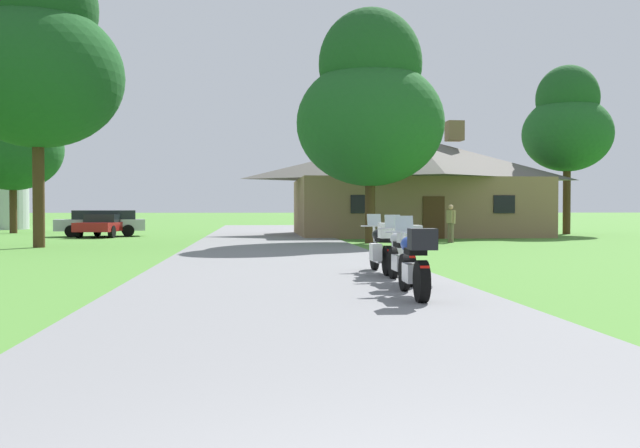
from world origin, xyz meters
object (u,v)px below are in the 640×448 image
(motorcycle_blue_nearest_to_camera, at_px, (414,263))
(tree_left_near, at_px, (37,55))
(bystander_tan_shirt_near_lodge, at_px, (451,221))
(tree_by_lodge_front, at_px, (370,106))
(tree_right_of_lodge, at_px, (567,124))
(motorcycle_black_farthest_in_row, at_px, (383,249))
(metal_silo_distant, at_px, (1,175))
(motorcycle_silver_second_in_row, at_px, (402,254))
(parked_silver_suv_far_left, at_px, (101,222))
(tree_left_far, at_px, (13,137))
(parked_red_sedan_far_left, at_px, (105,225))

(motorcycle_blue_nearest_to_camera, distance_m, tree_left_near, 20.75)
(tree_left_near, bearing_deg, bystander_tan_shirt_near_lodge, 7.72)
(tree_by_lodge_front, height_order, tree_right_of_lodge, tree_by_lodge_front)
(motorcycle_black_farthest_in_row, height_order, metal_silo_distant, metal_silo_distant)
(motorcycle_silver_second_in_row, xyz_separation_m, tree_left_near, (-11.00, 14.34, 6.70))
(motorcycle_silver_second_in_row, bearing_deg, parked_silver_suv_far_left, 113.89)
(motorcycle_black_farthest_in_row, height_order, tree_left_near, tree_left_near)
(motorcycle_blue_nearest_to_camera, height_order, parked_silver_suv_far_left, parked_silver_suv_far_left)
(motorcycle_blue_nearest_to_camera, bearing_deg, tree_right_of_lodge, 62.80)
(tree_by_lodge_front, distance_m, tree_left_far, 24.00)
(motorcycle_silver_second_in_row, height_order, parked_red_sedan_far_left, motorcycle_silver_second_in_row)
(bystander_tan_shirt_near_lodge, xyz_separation_m, tree_by_lodge_front, (-3.60, -0.06, 5.00))
(tree_left_near, xyz_separation_m, parked_silver_suv_far_left, (0.04, 10.65, -6.55))
(bystander_tan_shirt_near_lodge, relative_size, tree_by_lodge_front, 0.16)
(parked_silver_suv_far_left, distance_m, parked_red_sedan_far_left, 0.80)
(motorcycle_silver_second_in_row, relative_size, parked_red_sedan_far_left, 0.47)
(tree_by_lodge_front, bearing_deg, motorcycle_silver_second_in_row, -97.58)
(bystander_tan_shirt_near_lodge, relative_size, tree_right_of_lodge, 0.17)
(metal_silo_distant, bearing_deg, motorcycle_blue_nearest_to_camera, -63.20)
(tree_left_near, height_order, parked_red_sedan_far_left, tree_left_near)
(bystander_tan_shirt_near_lodge, relative_size, tree_left_far, 0.17)
(motorcycle_silver_second_in_row, relative_size, tree_right_of_lodge, 0.21)
(motorcycle_blue_nearest_to_camera, distance_m, metal_silo_distant, 46.18)
(motorcycle_blue_nearest_to_camera, xyz_separation_m, tree_left_far, (-17.09, 32.58, 5.22))
(tree_right_of_lodge, bearing_deg, tree_left_far, 172.30)
(motorcycle_black_farthest_in_row, bearing_deg, tree_by_lodge_front, 79.94)
(motorcycle_blue_nearest_to_camera, xyz_separation_m, parked_silver_suv_far_left, (-10.70, 27.10, 0.16))
(motorcycle_silver_second_in_row, distance_m, tree_left_near, 19.27)
(metal_silo_distant, bearing_deg, tree_left_near, -67.88)
(metal_silo_distant, height_order, parked_silver_suv_far_left, metal_silo_distant)
(motorcycle_black_farthest_in_row, distance_m, metal_silo_distant, 42.76)
(tree_by_lodge_front, height_order, tree_left_far, tree_by_lodge_front)
(motorcycle_black_farthest_in_row, height_order, tree_left_far, tree_left_far)
(motorcycle_silver_second_in_row, distance_m, parked_silver_suv_far_left, 27.29)
(tree_left_far, bearing_deg, motorcycle_black_farthest_in_row, -58.71)
(tree_left_far, bearing_deg, tree_left_near, -68.52)
(motorcycle_black_farthest_in_row, bearing_deg, parked_red_sedan_far_left, 113.96)
(bystander_tan_shirt_near_lodge, xyz_separation_m, metal_silo_distant, (-26.83, 22.39, 3.01))
(motorcycle_black_farthest_in_row, relative_size, tree_left_far, 0.21)
(tree_by_lodge_front, bearing_deg, tree_right_of_lodge, 35.41)
(tree_by_lodge_front, bearing_deg, bystander_tan_shirt_near_lodge, 0.95)
(motorcycle_black_farthest_in_row, height_order, tree_by_lodge_front, tree_by_lodge_front)
(tree_left_far, height_order, parked_silver_suv_far_left, tree_left_far)
(tree_by_lodge_front, bearing_deg, motorcycle_blue_nearest_to_camera, -97.53)
(parked_silver_suv_far_left, height_order, parked_red_sedan_far_left, parked_silver_suv_far_left)
(motorcycle_blue_nearest_to_camera, height_order, tree_right_of_lodge, tree_right_of_lodge)
(motorcycle_blue_nearest_to_camera, relative_size, tree_by_lodge_front, 0.21)
(tree_left_near, height_order, metal_silo_distant, tree_left_near)
(motorcycle_black_farthest_in_row, height_order, parked_silver_suv_far_left, parked_silver_suv_far_left)
(tree_right_of_lodge, bearing_deg, tree_by_lodge_front, -144.59)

